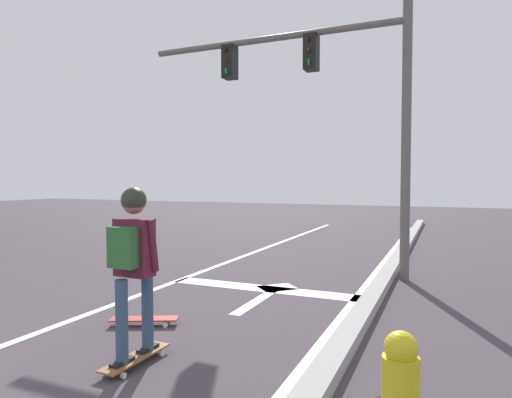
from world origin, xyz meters
The scene contains 10 objects.
lane_line_center centered at (0.08, 6.00, 0.00)m, with size 0.12×20.00×0.01m, color silver.
lane_line_curbside centered at (3.05, 6.00, 0.00)m, with size 0.12×20.00×0.01m, color silver.
stop_bar centered at (1.64, 5.80, 0.00)m, with size 3.12×0.40×0.01m, color silver.
lane_arrow_stem centered at (1.80, 5.09, 0.00)m, with size 0.16×1.40×0.01m, color silver.
lane_arrow_head centered at (1.80, 5.94, 0.00)m, with size 0.56×0.44×0.01m, color silver.
curb_strip centered at (3.30, 6.00, 0.07)m, with size 0.24×24.00×0.14m, color #9F9D99.
skateboard centered at (1.63, 2.70, 0.07)m, with size 0.23×0.79×0.08m.
skater centered at (1.63, 2.68, 1.04)m, with size 0.43×0.59×1.55m.
spare_skateboard centered at (1.00, 3.63, 0.07)m, with size 0.78×0.50×0.08m.
traffic_signal_mast centered at (2.19, 7.30, 3.40)m, with size 5.04×0.34×4.82m.
Camera 1 is at (4.22, -0.50, 1.69)m, focal length 30.88 mm.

